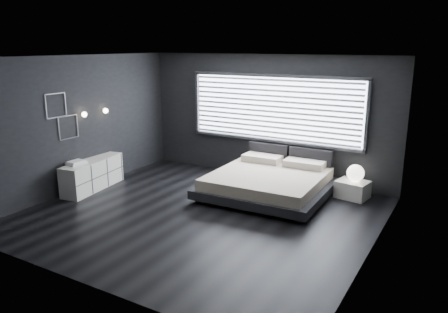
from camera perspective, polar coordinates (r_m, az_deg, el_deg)
The scene contains 12 objects.
room at distance 7.62m, azimuth -3.23°, elevation 2.26°, with size 6.04×6.00×2.80m.
window at distance 9.83m, azimuth 6.50°, elevation 6.19°, with size 4.14×0.09×1.52m.
headboard at distance 9.82m, azimuth 8.50°, elevation -0.08°, with size 1.96×0.16×0.52m.
sconce_near at distance 9.50m, azimuth -17.80°, elevation 5.25°, with size 0.18×0.11×0.11m.
sconce_far at distance 9.91m, azimuth -15.22°, elevation 5.79°, with size 0.18×0.11×0.11m.
wall_art_upper at distance 9.15m, azimuth -21.09°, elevation 6.23°, with size 0.01×0.48×0.48m.
wall_art_lower at distance 9.38m, azimuth -19.65°, elevation 3.62°, with size 0.01×0.48×0.48m.
bed at distance 8.94m, azimuth 5.81°, elevation -3.34°, with size 2.45×2.35×0.62m.
nightstand at distance 9.18m, azimuth 16.44°, elevation -4.14°, with size 0.60×0.50×0.35m, color white.
orb_lamp at distance 9.08m, azimuth 16.80°, elevation -2.09°, with size 0.34×0.34×0.34m, color white.
dresser at distance 9.70m, azimuth -16.77°, elevation -2.27°, with size 0.69×1.63×0.63m.
book_stack at distance 9.39m, azimuth -18.74°, elevation -0.75°, with size 0.31×0.38×0.07m.
Camera 1 is at (4.13, -6.20, 3.01)m, focal length 35.00 mm.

